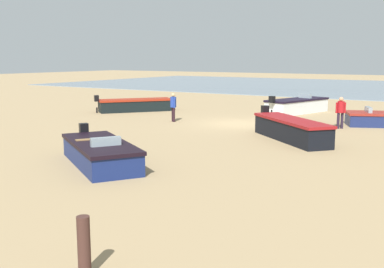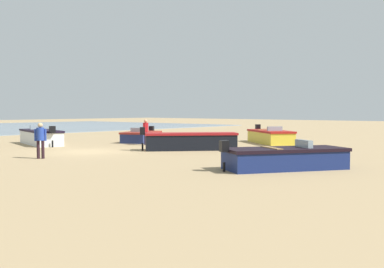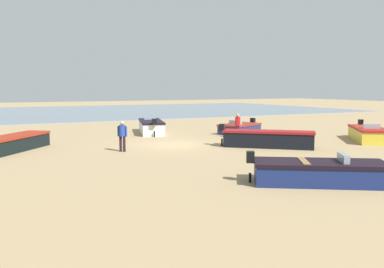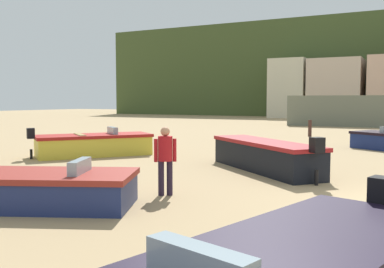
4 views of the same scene
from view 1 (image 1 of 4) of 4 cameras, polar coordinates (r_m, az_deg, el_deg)
name	(u,v)px [view 1 (image 1 of 4)]	position (r m, az deg, el deg)	size (l,w,h in m)	color
ground_plane	(238,124)	(25.48, 5.67, 1.27)	(160.00, 160.00, 0.00)	tan
tidal_water	(372,88)	(59.78, 21.29, 5.36)	(80.00, 36.00, 0.06)	gray
boat_black_0	(291,129)	(20.66, 12.09, 0.57)	(4.60, 4.27, 1.27)	black
boat_navy_1	(379,119)	(26.43, 22.11, 1.75)	(3.75, 2.92, 1.05)	navy
boat_white_2	(297,106)	(30.96, 12.84, 3.42)	(2.91, 5.31, 1.26)	silver
boat_navy_4	(100,153)	(15.89, -11.29, -2.31)	(4.74, 3.87, 1.11)	navy
boat_black_5	(135,105)	(31.45, -7.05, 3.57)	(4.14, 4.76, 1.16)	black
mooring_post_near_water	(84,246)	(8.02, -13.19, -13.35)	(0.22, 0.22, 1.03)	#422923
beach_walker_foreground	(341,110)	(24.68, 17.88, 2.83)	(0.48, 0.47, 1.62)	#261B2C
beach_walker_distant	(173,105)	(26.11, -2.33, 3.61)	(0.48, 0.48, 1.62)	black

